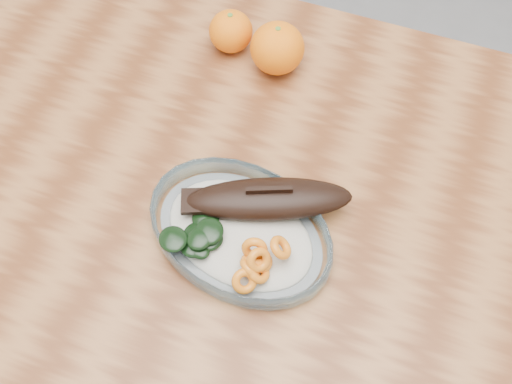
% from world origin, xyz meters
% --- Properties ---
extents(ground, '(3.00, 3.00, 0.00)m').
position_xyz_m(ground, '(0.00, 0.00, 0.00)').
color(ground, slate).
rests_on(ground, ground).
extents(dining_table, '(1.20, 0.80, 0.75)m').
position_xyz_m(dining_table, '(0.00, 0.00, 0.65)').
color(dining_table, '#5F3016').
rests_on(dining_table, ground).
extents(plated_meal, '(0.57, 0.57, 0.08)m').
position_xyz_m(plated_meal, '(0.05, -0.05, 0.77)').
color(plated_meal, white).
rests_on(plated_meal, dining_table).
extents(orange_left, '(0.07, 0.07, 0.07)m').
position_xyz_m(orange_left, '(-0.09, 0.26, 0.78)').
color(orange_left, '#FF5205').
rests_on(orange_left, dining_table).
extents(orange_right, '(0.08, 0.08, 0.08)m').
position_xyz_m(orange_right, '(-0.00, 0.24, 0.79)').
color(orange_right, '#FF5205').
rests_on(orange_right, dining_table).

